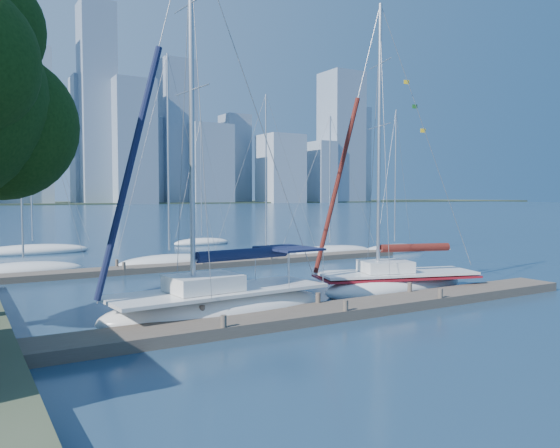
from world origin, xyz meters
TOP-DOWN VIEW (x-y plane):
  - ground at (0.00, 0.00)m, footprint 700.00×700.00m
  - near_dock at (0.00, 0.00)m, footprint 26.00×2.00m
  - far_dock at (2.00, 16.00)m, footprint 30.00×1.80m
  - sailboat_navy at (-3.82, 2.10)m, footprint 9.50×3.81m
  - sailboat_maroon at (6.01, 2.90)m, footprint 8.74×4.95m
  - bg_boat_0 at (-9.08, 18.34)m, footprint 7.07×3.70m
  - bg_boat_2 at (-0.31, 17.77)m, footprint 7.17×2.99m
  - bg_boat_3 at (7.42, 18.41)m, footprint 7.67×4.62m
  - bg_boat_4 at (13.08, 18.15)m, footprint 8.19×3.58m
  - bg_boat_5 at (18.91, 17.00)m, footprint 6.73×4.35m
  - bg_boat_6 at (-7.18, 30.80)m, footprint 8.83×3.34m
  - bg_boat_7 at (7.73, 31.55)m, footprint 5.76×2.67m
  - skyline at (24.09, 290.39)m, footprint 502.54×51.31m

SIDE VIEW (x-z plane):
  - ground at x=0.00m, z-range 0.00..0.00m
  - far_dock at x=2.00m, z-range 0.00..0.36m
  - near_dock at x=0.00m, z-range 0.00..0.40m
  - bg_boat_3 at x=7.42m, z-range -6.00..6.47m
  - bg_boat_4 at x=13.08m, z-range -5.41..5.88m
  - bg_boat_5 at x=18.91m, z-range -5.79..6.27m
  - bg_boat_7 at x=7.73m, z-range -5.92..6.41m
  - bg_boat_6 at x=-7.18m, z-range -6.96..7.50m
  - bg_boat_2 at x=-0.31m, z-range -6.88..7.47m
  - bg_boat_0 at x=-9.08m, z-range -7.44..8.05m
  - sailboat_navy at x=-3.82m, z-range -6.51..8.80m
  - sailboat_maroon at x=6.01m, z-range -6.03..8.33m
  - skyline at x=24.09m, z-range -18.73..88.99m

